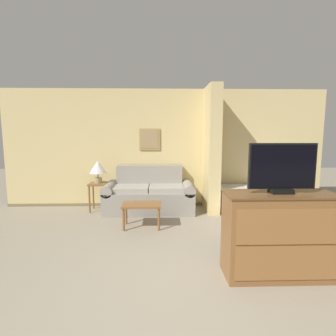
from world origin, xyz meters
TOP-DOWN VIEW (x-y plane):
  - ground_plane at (0.00, 0.00)m, footprint 20.00×20.00m
  - wall_back at (-0.00, 3.63)m, footprint 7.12×0.16m
  - wall_partition_pillar at (0.96, 3.16)m, footprint 0.24×0.81m
  - couch at (-0.35, 3.15)m, footprint 1.87×0.84m
  - coffee_table at (-0.44, 2.16)m, footprint 0.67×0.41m
  - side_table at (-1.43, 3.19)m, footprint 0.37×0.37m
  - table_lamp at (-1.43, 3.19)m, footprint 0.35×0.35m
  - tv_dresser at (1.23, 0.54)m, footprint 1.23×0.48m
  - tv at (1.23, 0.54)m, footprint 0.74×0.16m
  - bed at (1.93, 2.55)m, footprint 1.63×1.97m
  - backpack at (2.00, 2.13)m, footprint 0.30×0.24m

SIDE VIEW (x-z plane):
  - ground_plane at x=0.00m, z-range 0.00..0.00m
  - bed at x=1.93m, z-range 0.00..0.51m
  - couch at x=-0.35m, z-range -0.13..0.81m
  - coffee_table at x=-0.44m, z-range 0.15..0.58m
  - side_table at x=-1.43m, z-range 0.17..0.77m
  - tv_dresser at x=1.23m, z-range 0.00..0.97m
  - backpack at x=2.00m, z-range 0.51..0.97m
  - table_lamp at x=-1.43m, z-range 0.68..1.15m
  - tv at x=1.23m, z-range 0.97..1.53m
  - wall_back at x=0.00m, z-range -0.01..2.59m
  - wall_partition_pillar at x=0.96m, z-range 0.00..2.60m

